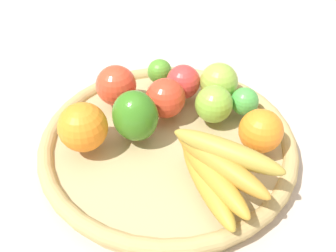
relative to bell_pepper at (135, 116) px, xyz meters
name	(u,v)px	position (x,y,z in m)	size (l,w,h in m)	color
ground_plane	(168,151)	(-0.05, 0.03, -0.09)	(2.40, 2.40, 0.00)	#C3B1A3
basket	(168,143)	(-0.05, 0.03, -0.07)	(0.45, 0.45, 0.04)	tan
bell_pepper	(135,116)	(0.00, 0.00, 0.00)	(0.08, 0.07, 0.09)	#37791E
apple_2	(214,104)	(-0.14, 0.03, -0.01)	(0.07, 0.07, 0.07)	#81B93B
lime_1	(160,71)	(-0.12, -0.12, -0.02)	(0.05, 0.05, 0.05)	#50982B
apple_0	(116,86)	(-0.01, -0.11, -0.01)	(0.08, 0.08, 0.08)	#D84228
banana_bunch	(217,169)	(-0.05, 0.16, -0.01)	(0.13, 0.18, 0.08)	#AD9031
orange_1	(83,127)	(0.08, -0.02, 0.00)	(0.08, 0.08, 0.08)	orange
apple_1	(219,82)	(-0.19, -0.02, -0.01)	(0.07, 0.07, 0.07)	#90B742
orange_0	(261,131)	(-0.16, 0.13, -0.01)	(0.07, 0.07, 0.07)	orange
lime_0	(245,101)	(-0.20, 0.05, -0.02)	(0.05, 0.05, 0.05)	green
apple_3	(166,98)	(-0.07, -0.03, -0.01)	(0.07, 0.07, 0.07)	red
apple_4	(183,82)	(-0.13, -0.06, -0.01)	(0.07, 0.07, 0.07)	red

